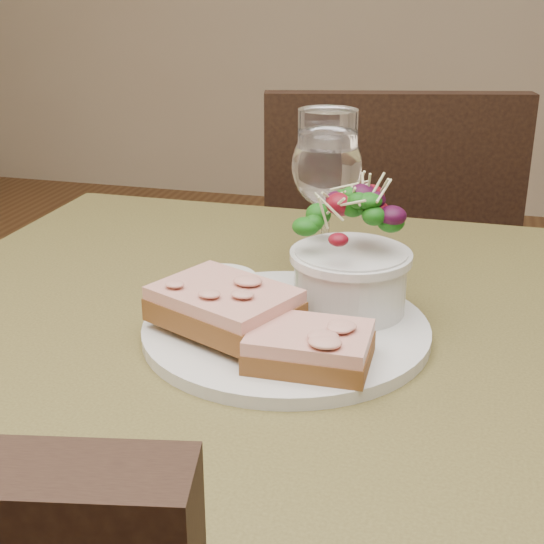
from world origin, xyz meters
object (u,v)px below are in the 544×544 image
(cafe_table, at_px, (263,418))
(sandwich_back, at_px, (224,305))
(sandwich_front, at_px, (310,347))
(wine_glass, at_px, (327,171))
(chair_far, at_px, (371,380))
(ramekin, at_px, (220,291))
(salad_bowl, at_px, (351,253))
(dinner_plate, at_px, (286,329))

(cafe_table, height_order, sandwich_back, sandwich_back)
(cafe_table, distance_m, sandwich_front, 0.16)
(sandwich_front, bearing_deg, wine_glass, 97.72)
(chair_far, distance_m, sandwich_back, 0.91)
(chair_far, xyz_separation_m, ramekin, (-0.07, -0.72, 0.49))
(salad_bowl, height_order, wine_glass, wine_glass)
(sandwich_back, bearing_deg, cafe_table, 77.67)
(sandwich_front, xyz_separation_m, salad_bowl, (0.01, 0.12, 0.04))
(cafe_table, relative_size, ramekin, 12.18)
(dinner_plate, distance_m, sandwich_back, 0.07)
(sandwich_back, relative_size, salad_bowl, 1.19)
(cafe_table, xyz_separation_m, ramekin, (-0.04, 0.01, 0.13))
(wine_glass, bearing_deg, sandwich_back, -107.32)
(chair_far, xyz_separation_m, wine_glass, (0.01, -0.58, 0.58))
(sandwich_front, bearing_deg, sandwich_back, 154.68)
(dinner_plate, relative_size, wine_glass, 1.56)
(sandwich_front, distance_m, ramekin, 0.14)
(chair_far, height_order, ramekin, chair_far)
(dinner_plate, distance_m, ramekin, 0.08)
(dinner_plate, distance_m, wine_glass, 0.20)
(cafe_table, bearing_deg, dinner_plate, -16.52)
(sandwich_back, xyz_separation_m, salad_bowl, (0.10, 0.08, 0.03))
(dinner_plate, xyz_separation_m, sandwich_back, (-0.05, -0.03, 0.03))
(sandwich_front, height_order, ramekin, ramekin)
(cafe_table, relative_size, salad_bowl, 6.30)
(dinner_plate, height_order, sandwich_front, sandwich_front)
(sandwich_front, distance_m, salad_bowl, 0.13)
(cafe_table, height_order, dinner_plate, dinner_plate)
(salad_bowl, bearing_deg, sandwich_front, -96.79)
(dinner_plate, bearing_deg, chair_far, 90.22)
(chair_far, bearing_deg, sandwich_front, 79.35)
(cafe_table, height_order, ramekin, ramekin)
(cafe_table, bearing_deg, salad_bowl, 27.97)
(dinner_plate, height_order, salad_bowl, salad_bowl)
(chair_far, bearing_deg, salad_bowl, 81.00)
(sandwich_back, bearing_deg, ramekin, 137.93)
(chair_far, height_order, salad_bowl, chair_far)
(dinner_plate, height_order, ramekin, ramekin)
(cafe_table, xyz_separation_m, salad_bowl, (0.08, 0.04, 0.17))
(salad_bowl, bearing_deg, chair_far, 94.54)
(cafe_table, xyz_separation_m, dinner_plate, (0.03, -0.01, 0.11))
(chair_far, xyz_separation_m, sandwich_back, (-0.05, -0.77, 0.49))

